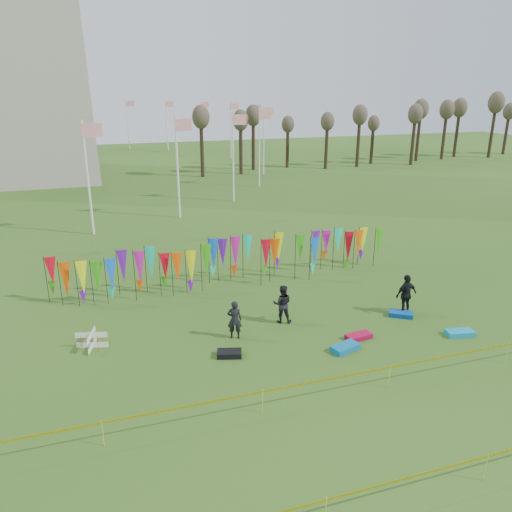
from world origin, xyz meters
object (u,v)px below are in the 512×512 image
object	(u,v)px
person_right	(406,294)
person_mid	(282,304)
kite_bag_turquoise	(345,348)
kite_bag_blue	(401,314)
person_left	(235,320)
kite_bag_teal	(460,333)
box_kite	(92,340)
kite_bag_red	(359,336)
kite_bag_black	(229,354)

from	to	relation	value
person_right	person_mid	bearing A→B (deg)	-16.47
kite_bag_turquoise	kite_bag_blue	bearing A→B (deg)	26.99
person_left	kite_bag_teal	bearing A→B (deg)	-178.89
kite_bag_turquoise	kite_bag_blue	distance (m)	4.43
box_kite	kite_bag_turquoise	size ratio (longest dim) A/B	0.62
kite_bag_blue	kite_bag_red	world-z (taller)	kite_bag_blue
box_kite	person_left	xyz separation A→B (m)	(5.79, -0.98, 0.49)
person_mid	person_right	distance (m)	5.89
box_kite	kite_bag_turquoise	distance (m)	10.34
person_left	kite_bag_black	bearing A→B (deg)	83.97
box_kite	kite_bag_black	bearing A→B (deg)	-24.83
person_mid	person_right	size ratio (longest dim) A/B	0.91
box_kite	person_right	xyz separation A→B (m)	(14.05, -1.19, 0.61)
person_mid	kite_bag_black	size ratio (longest dim) A/B	1.83
person_right	kite_bag_red	bearing A→B (deg)	18.01
box_kite	kite_bag_black	xyz separation A→B (m)	(5.16, -2.39, -0.25)
kite_bag_blue	kite_bag_red	size ratio (longest dim) A/B	0.95
box_kite	kite_bag_blue	distance (m)	13.78
person_right	kite_bag_teal	distance (m)	2.93
person_left	kite_bag_black	distance (m)	1.71
person_right	kite_bag_black	xyz separation A→B (m)	(-8.89, -1.20, -0.86)
person_mid	kite_bag_turquoise	bearing A→B (deg)	135.17
kite_bag_teal	kite_bag_red	bearing A→B (deg)	165.54
person_mid	person_right	bearing A→B (deg)	-169.78
person_left	box_kite	bearing A→B (deg)	8.37
box_kite	kite_bag_blue	xyz separation A→B (m)	(13.71, -1.40, -0.25)
kite_bag_teal	box_kite	bearing A→B (deg)	165.83
box_kite	kite_bag_teal	size ratio (longest dim) A/B	0.63
box_kite	kite_bag_teal	xyz separation A→B (m)	(15.06, -3.80, -0.26)
kite_bag_blue	kite_bag_black	world-z (taller)	same
kite_bag_turquoise	kite_bag_blue	xyz separation A→B (m)	(3.95, 2.01, -0.01)
kite_bag_blue	kite_bag_black	distance (m)	8.61
person_left	person_mid	distance (m)	2.58
person_mid	kite_bag_red	world-z (taller)	person_mid
person_left	person_right	world-z (taller)	person_right
person_mid	kite_bag_red	xyz separation A→B (m)	(2.53, -2.50, -0.79)
person_left	kite_bag_turquoise	xyz separation A→B (m)	(3.98, -2.43, -0.73)
person_left	kite_bag_turquoise	bearing A→B (deg)	166.62
person_left	kite_bag_red	distance (m)	5.33
person_left	kite_bag_red	bearing A→B (deg)	179.06
person_right	kite_bag_turquoise	bearing A→B (deg)	20.61
box_kite	kite_bag_teal	bearing A→B (deg)	-14.17
kite_bag_red	person_mid	bearing A→B (deg)	135.38
person_left	kite_bag_turquoise	distance (m)	4.72
box_kite	kite_bag_red	xyz separation A→B (m)	(10.78, -2.70, -0.26)
kite_bag_black	person_right	bearing A→B (deg)	7.68
person_right	kite_bag_red	size ratio (longest dim) A/B	1.73
kite_bag_blue	kite_bag_red	distance (m)	3.21
box_kite	kite_bag_turquoise	world-z (taller)	box_kite
person_right	kite_bag_red	world-z (taller)	person_right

